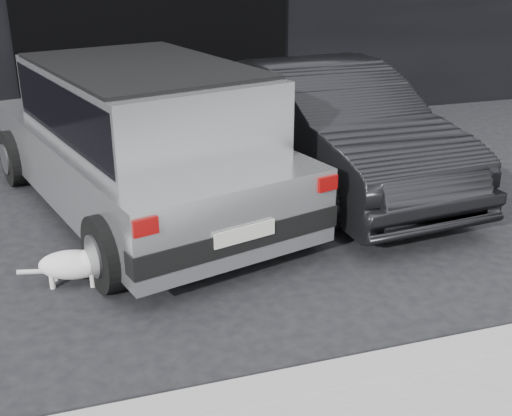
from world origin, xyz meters
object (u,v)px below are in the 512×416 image
object	(u,v)px
silver_hatchback	(140,132)
cat_white	(77,263)
second_car	(330,126)
cat_siamese	(144,273)

from	to	relation	value
silver_hatchback	cat_white	world-z (taller)	silver_hatchback
second_car	cat_white	xyz separation A→B (m)	(-2.97, -1.64, -0.51)
second_car	cat_siamese	world-z (taller)	second_car
cat_siamese	cat_white	size ratio (longest dim) A/B	0.86
second_car	cat_siamese	size ratio (longest dim) A/B	5.96
second_car	cat_siamese	bearing A→B (deg)	-148.26
silver_hatchback	second_car	xyz separation A→B (m)	(2.20, 0.20, -0.16)
cat_siamese	cat_white	world-z (taller)	cat_white
silver_hatchback	second_car	distance (m)	2.22
second_car	silver_hatchback	bearing A→B (deg)	-179.71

